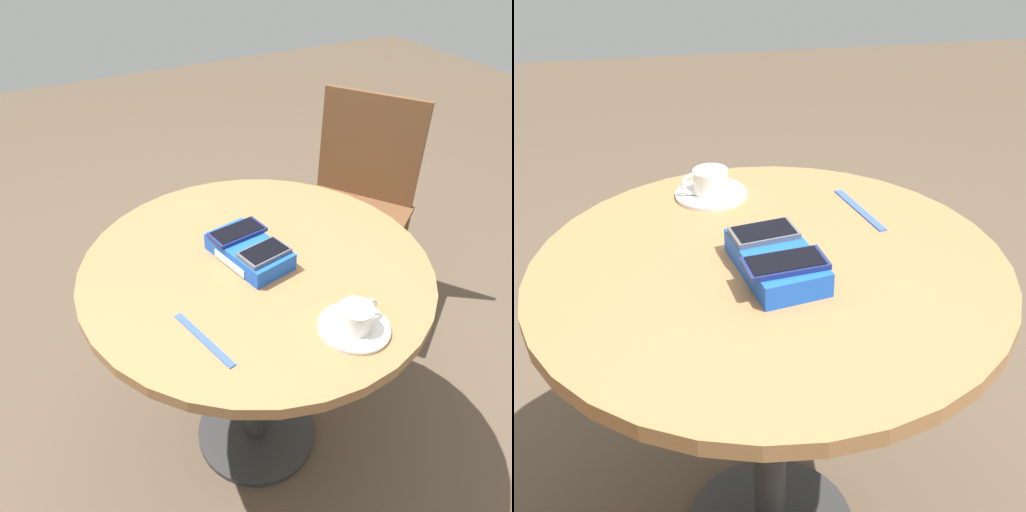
% 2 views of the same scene
% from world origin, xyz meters
% --- Properties ---
extents(ground_plane, '(8.00, 8.00, 0.00)m').
position_xyz_m(ground_plane, '(0.00, 0.00, 0.00)').
color(ground_plane, brown).
extents(round_table, '(0.87, 0.87, 0.71)m').
position_xyz_m(round_table, '(0.00, 0.00, 0.59)').
color(round_table, '#2D2D2D').
rests_on(round_table, ground_plane).
extents(phone_box, '(0.23, 0.16, 0.04)m').
position_xyz_m(phone_box, '(-0.02, -0.01, 0.74)').
color(phone_box, blue).
rests_on(phone_box, round_table).
extents(phone_navy, '(0.09, 0.15, 0.01)m').
position_xyz_m(phone_navy, '(-0.08, -0.01, 0.76)').
color(phone_navy, navy).
rests_on(phone_navy, phone_box).
extents(phone_gray, '(0.09, 0.13, 0.01)m').
position_xyz_m(phone_gray, '(0.03, 0.01, 0.76)').
color(phone_gray, '#515156').
rests_on(phone_gray, phone_box).
extents(saucer, '(0.15, 0.15, 0.01)m').
position_xyz_m(saucer, '(0.30, 0.07, 0.72)').
color(saucer, silver).
rests_on(saucer, round_table).
extents(coffee_cup, '(0.07, 0.10, 0.05)m').
position_xyz_m(coffee_cup, '(0.30, 0.08, 0.75)').
color(coffee_cup, silver).
rests_on(coffee_cup, saucer).
extents(lanyard_strap, '(0.19, 0.06, 0.00)m').
position_xyz_m(lanyard_strap, '(0.18, -0.22, 0.72)').
color(lanyard_strap, blue).
rests_on(lanyard_strap, round_table).
extents(chair_near_window, '(0.59, 0.59, 0.86)m').
position_xyz_m(chair_near_window, '(-0.44, 0.66, 0.45)').
color(chair_near_window, brown).
rests_on(chair_near_window, ground_plane).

